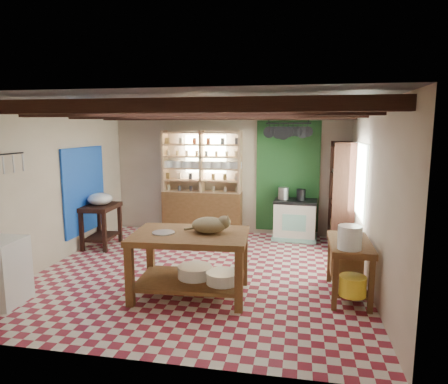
% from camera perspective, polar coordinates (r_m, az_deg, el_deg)
% --- Properties ---
extents(floor, '(5.00, 5.00, 0.02)m').
position_cam_1_polar(floor, '(6.47, -3.30, -11.34)').
color(floor, maroon).
rests_on(floor, ground).
extents(ceiling, '(5.00, 5.00, 0.02)m').
position_cam_1_polar(ceiling, '(6.07, -3.53, 12.41)').
color(ceiling, '#4B4B50').
rests_on(ceiling, wall_back).
extents(wall_back, '(5.00, 0.04, 2.60)m').
position_cam_1_polar(wall_back, '(8.56, 0.70, 2.76)').
color(wall_back, beige).
rests_on(wall_back, floor).
extents(wall_front, '(5.00, 0.04, 2.60)m').
position_cam_1_polar(wall_front, '(3.81, -12.71, -5.59)').
color(wall_front, beige).
rests_on(wall_front, floor).
extents(wall_left, '(0.04, 5.00, 2.60)m').
position_cam_1_polar(wall_left, '(7.17, -23.18, 0.76)').
color(wall_left, beige).
rests_on(wall_left, floor).
extents(wall_right, '(0.04, 5.00, 2.60)m').
position_cam_1_polar(wall_right, '(6.04, 20.27, -0.51)').
color(wall_right, beige).
rests_on(wall_right, floor).
extents(ceiling_beams, '(5.00, 3.80, 0.15)m').
position_cam_1_polar(ceiling_beams, '(6.06, -3.52, 11.27)').
color(ceiling_beams, '#321911').
rests_on(ceiling_beams, ceiling).
extents(blue_wall_patch, '(0.04, 1.40, 1.60)m').
position_cam_1_polar(blue_wall_patch, '(7.93, -19.30, 0.28)').
color(blue_wall_patch, blue).
rests_on(blue_wall_patch, wall_left).
extents(green_wall_patch, '(1.30, 0.04, 2.30)m').
position_cam_1_polar(green_wall_patch, '(8.41, 9.08, 2.19)').
color(green_wall_patch, '#215424').
rests_on(green_wall_patch, wall_back).
extents(window_back, '(0.90, 0.02, 0.80)m').
position_cam_1_polar(window_back, '(8.61, -2.61, 5.46)').
color(window_back, silver).
rests_on(window_back, wall_back).
extents(window_right, '(0.02, 1.30, 1.20)m').
position_cam_1_polar(window_right, '(7.00, 18.84, 1.65)').
color(window_right, silver).
rests_on(window_right, wall_right).
extents(utensil_rail, '(0.06, 0.90, 0.28)m').
position_cam_1_polar(utensil_rail, '(6.13, -29.24, 3.55)').
color(utensil_rail, black).
rests_on(utensil_rail, wall_left).
extents(pot_rack, '(0.86, 0.12, 0.36)m').
position_cam_1_polar(pot_rack, '(7.93, 9.16, 8.51)').
color(pot_rack, black).
rests_on(pot_rack, ceiling).
extents(shelving_unit, '(1.70, 0.34, 2.20)m').
position_cam_1_polar(shelving_unit, '(8.51, -3.18, 1.36)').
color(shelving_unit, tan).
rests_on(shelving_unit, floor).
extents(tall_rack, '(0.40, 0.86, 2.00)m').
position_cam_1_polar(tall_rack, '(7.82, 16.44, -0.45)').
color(tall_rack, '#321911').
rests_on(tall_rack, floor).
extents(work_table, '(1.59, 1.12, 0.87)m').
position_cam_1_polar(work_table, '(5.50, -4.82, -10.24)').
color(work_table, brown).
rests_on(work_table, floor).
extents(stove, '(0.88, 0.62, 0.82)m').
position_cam_1_polar(stove, '(8.23, 10.14, -3.92)').
color(stove, silver).
rests_on(stove, floor).
extents(prep_table, '(0.58, 0.82, 0.81)m').
position_cam_1_polar(prep_table, '(7.99, -17.11, -4.62)').
color(prep_table, '#321911').
rests_on(prep_table, floor).
extents(white_cabinet, '(0.50, 0.59, 0.85)m').
position_cam_1_polar(white_cabinet, '(5.95, -29.09, -9.95)').
color(white_cabinet, white).
rests_on(white_cabinet, floor).
extents(right_counter, '(0.54, 1.07, 0.76)m').
position_cam_1_polar(right_counter, '(5.71, 17.38, -10.42)').
color(right_counter, brown).
rests_on(right_counter, floor).
extents(cat, '(0.54, 0.46, 0.21)m').
position_cam_1_polar(cat, '(5.34, -2.15, -4.74)').
color(cat, '#9A8359').
rests_on(cat, work_table).
extents(steel_tray, '(0.32, 0.32, 0.02)m').
position_cam_1_polar(steel_tray, '(5.40, -8.65, -5.76)').
color(steel_tray, '#B0AFB7').
rests_on(steel_tray, work_table).
extents(basin_large, '(0.50, 0.50, 0.16)m').
position_cam_1_polar(basin_large, '(5.57, -4.18, -11.28)').
color(basin_large, white).
rests_on(basin_large, work_table).
extents(basin_small, '(0.46, 0.46, 0.15)m').
position_cam_1_polar(basin_small, '(5.38, -0.21, -12.10)').
color(basin_small, white).
rests_on(basin_small, work_table).
extents(kettle_left, '(0.23, 0.23, 0.25)m').
position_cam_1_polar(kettle_left, '(8.15, 8.49, -0.19)').
color(kettle_left, '#B0AFB7').
rests_on(kettle_left, stove).
extents(kettle_right, '(0.19, 0.19, 0.22)m').
position_cam_1_polar(kettle_right, '(8.13, 10.94, -0.37)').
color(kettle_right, black).
rests_on(kettle_right, stove).
extents(enamel_bowl, '(0.48, 0.48, 0.23)m').
position_cam_1_polar(enamel_bowl, '(7.89, -17.28, -0.95)').
color(enamel_bowl, white).
rests_on(enamel_bowl, prep_table).
extents(white_bucket, '(0.30, 0.30, 0.29)m').
position_cam_1_polar(white_bucket, '(5.22, 17.53, -6.21)').
color(white_bucket, white).
rests_on(white_bucket, right_counter).
extents(wicker_basket, '(0.43, 0.35, 0.30)m').
position_cam_1_polar(wicker_basket, '(6.00, 17.06, -9.72)').
color(wicker_basket, '#9B6D3E').
rests_on(wicker_basket, right_counter).
extents(yellow_tub, '(0.33, 0.33, 0.24)m').
position_cam_1_polar(yellow_tub, '(5.31, 17.89, -12.62)').
color(yellow_tub, yellow).
rests_on(yellow_tub, right_counter).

